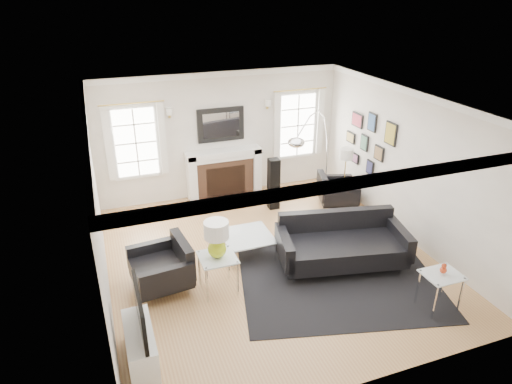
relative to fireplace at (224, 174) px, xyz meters
name	(u,v)px	position (x,y,z in m)	size (l,w,h in m)	color
floor	(269,258)	(0.00, -2.79, -0.54)	(6.00, 6.00, 0.00)	#AD7648
back_wall	(221,135)	(0.00, 0.21, 0.86)	(5.50, 0.04, 2.80)	white
front_wall	(371,291)	(0.00, -5.79, 0.86)	(5.50, 0.04, 2.80)	white
left_wall	(97,213)	(-2.75, -2.79, 0.86)	(0.04, 6.00, 2.80)	white
right_wall	(408,166)	(2.75, -2.79, 0.86)	(0.04, 6.00, 2.80)	white
ceiling	(272,104)	(0.00, -2.79, 2.26)	(5.50, 6.00, 0.02)	white
crown_molding	(271,107)	(0.00, -2.79, 2.20)	(5.50, 6.00, 0.12)	white
fireplace	(224,174)	(0.00, 0.00, 0.00)	(1.70, 0.69, 1.11)	white
mantel_mirror	(221,125)	(0.00, 0.16, 1.11)	(1.05, 0.07, 0.75)	black
window_left	(136,142)	(-1.85, 0.16, 0.92)	(1.24, 0.15, 1.62)	white
window_right	(297,125)	(1.85, 0.16, 0.92)	(1.24, 0.15, 1.62)	white
gallery_wall	(369,139)	(2.72, -1.50, 0.99)	(0.04, 1.73, 1.29)	black
tv_unit	(140,341)	(-2.44, -4.49, -0.21)	(0.35, 1.00, 1.09)	white
area_rug	(337,277)	(0.85, -3.73, -0.54)	(3.19, 2.66, 0.01)	black
sofa	(341,244)	(1.10, -3.35, -0.15)	(2.34, 1.42, 0.71)	black
armchair_left	(164,268)	(-1.88, -3.00, -0.18)	(0.98, 1.06, 0.66)	black
armchair_right	(335,192)	(2.13, -1.30, -0.21)	(1.00, 1.06, 0.59)	black
coffee_table	(247,237)	(-0.32, -2.52, -0.19)	(0.86, 0.86, 0.38)	silver
side_table_left	(218,263)	(-1.10, -3.36, -0.03)	(0.56, 0.56, 0.62)	silver
nesting_table	(441,281)	(1.88, -4.92, -0.06)	(0.55, 0.46, 0.60)	silver
gourd_lamp	(217,237)	(-1.10, -3.36, 0.43)	(0.38, 0.38, 0.61)	#BBD61A
orange_vase	(443,269)	(1.88, -4.92, 0.15)	(0.10, 0.10, 0.16)	#B43517
arc_floor_lamp	(313,157)	(1.55, -1.28, 0.67)	(1.58, 1.47, 2.24)	white
stick_floor_lamp	(346,157)	(2.20, -1.51, 0.66)	(0.28, 0.28, 1.39)	gold
speaker_tower	(274,184)	(0.82, -0.94, 0.02)	(0.23, 0.23, 1.13)	black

